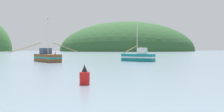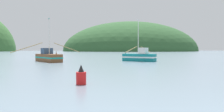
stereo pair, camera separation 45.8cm
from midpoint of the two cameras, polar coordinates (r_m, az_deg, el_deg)
hill_far_right at (r=239.02m, az=4.98°, el=1.29°), size 146.37×117.09×63.95m
fishing_boat_brown at (r=41.24m, az=-16.18°, el=-0.26°), size 11.25×7.72×7.94m
fishing_boat_teal at (r=41.34m, az=7.59°, el=-0.16°), size 7.31×9.19×7.98m
channel_buoy at (r=14.47m, az=-7.25°, el=-5.35°), size 0.67×0.67×1.31m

